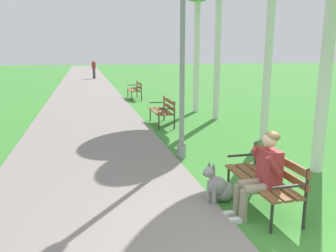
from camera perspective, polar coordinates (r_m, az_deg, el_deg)
name	(u,v)px	position (r m, az deg, el deg)	size (l,w,h in m)	color
paved_path	(85,82)	(27.14, -13.66, 7.14)	(3.62, 60.00, 0.04)	gray
park_bench_near	(267,176)	(5.33, 16.13, -8.01)	(0.55, 1.50, 0.85)	brown
park_bench_mid	(163,109)	(10.95, -0.78, 2.84)	(0.55, 1.50, 0.85)	brown
park_bench_far	(135,89)	(17.09, -5.46, 6.22)	(0.55, 1.50, 0.85)	brown
person_seated_on_near_bench	(262,171)	(4.99, 15.45, -7.32)	(0.74, 0.49, 1.25)	gray
dog_grey	(220,187)	(5.45, 8.62, -10.04)	(0.78, 0.47, 0.71)	gray
lamp_post_near	(182,60)	(7.31, 2.40, 10.91)	(0.24, 0.24, 4.13)	gray
pedestrian_distant	(94,69)	(30.12, -12.28, 9.26)	(0.32, 0.22, 1.65)	#383842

